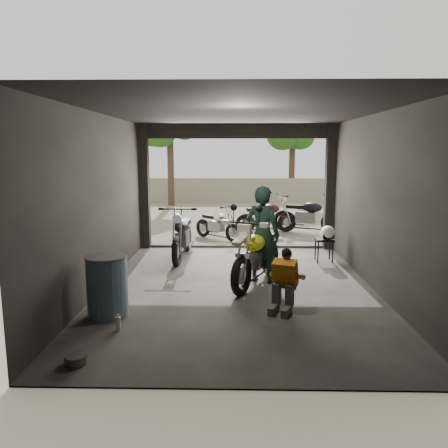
{
  "coord_description": "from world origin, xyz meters",
  "views": [
    {
      "loc": [
        -0.08,
        -7.8,
        2.53
      ],
      "look_at": [
        -0.26,
        0.6,
        1.12
      ],
      "focal_mm": 35.0,
      "sensor_mm": 36.0,
      "label": 1
    }
  ],
  "objects_px": {
    "mechanic": "(283,282)",
    "sign_post": "(354,186)",
    "helmet": "(328,233)",
    "oil_drum": "(107,287)",
    "main_bike": "(257,251)",
    "outside_bike_b": "(267,214)",
    "outside_bike_a": "(217,222)",
    "rider": "(262,235)",
    "stool": "(324,242)",
    "outside_bike_c": "(308,213)",
    "left_bike": "(182,232)"
  },
  "relations": [
    {
      "from": "outside_bike_a",
      "to": "rider",
      "type": "bearing_deg",
      "value": -124.57
    },
    {
      "from": "left_bike",
      "to": "outside_bike_a",
      "type": "relative_size",
      "value": 1.27
    },
    {
      "from": "stool",
      "to": "oil_drum",
      "type": "relative_size",
      "value": 0.58
    },
    {
      "from": "main_bike",
      "to": "oil_drum",
      "type": "xyz_separation_m",
      "value": [
        -2.37,
        -1.72,
        -0.18
      ]
    },
    {
      "from": "outside_bike_a",
      "to": "helmet",
      "type": "relative_size",
      "value": 4.4
    },
    {
      "from": "left_bike",
      "to": "helmet",
      "type": "bearing_deg",
      "value": -3.33
    },
    {
      "from": "mechanic",
      "to": "rider",
      "type": "bearing_deg",
      "value": 120.3
    },
    {
      "from": "left_bike",
      "to": "oil_drum",
      "type": "xyz_separation_m",
      "value": [
        -0.71,
        -3.73,
        -0.17
      ]
    },
    {
      "from": "left_bike",
      "to": "main_bike",
      "type": "bearing_deg",
      "value": -47.87
    },
    {
      "from": "left_bike",
      "to": "sign_post",
      "type": "distance_m",
      "value": 4.43
    },
    {
      "from": "outside_bike_c",
      "to": "stool",
      "type": "xyz_separation_m",
      "value": [
        -0.22,
        -3.66,
        -0.16
      ]
    },
    {
      "from": "outside_bike_b",
      "to": "rider",
      "type": "height_order",
      "value": "rider"
    },
    {
      "from": "outside_bike_c",
      "to": "sign_post",
      "type": "xyz_separation_m",
      "value": [
        0.71,
        -2.49,
        1.02
      ]
    },
    {
      "from": "outside_bike_b",
      "to": "mechanic",
      "type": "height_order",
      "value": "outside_bike_b"
    },
    {
      "from": "outside_bike_c",
      "to": "rider",
      "type": "xyz_separation_m",
      "value": [
        -1.75,
        -5.26,
        0.31
      ]
    },
    {
      "from": "stool",
      "to": "rider",
      "type": "bearing_deg",
      "value": -133.58
    },
    {
      "from": "outside_bike_a",
      "to": "sign_post",
      "type": "height_order",
      "value": "sign_post"
    },
    {
      "from": "rider",
      "to": "stool",
      "type": "xyz_separation_m",
      "value": [
        1.52,
        1.6,
        -0.47
      ]
    },
    {
      "from": "oil_drum",
      "to": "sign_post",
      "type": "height_order",
      "value": "sign_post"
    },
    {
      "from": "main_bike",
      "to": "sign_post",
      "type": "xyz_separation_m",
      "value": [
        2.56,
        2.9,
        0.99
      ]
    },
    {
      "from": "main_bike",
      "to": "mechanic",
      "type": "bearing_deg",
      "value": -52.31
    },
    {
      "from": "left_bike",
      "to": "outside_bike_b",
      "type": "xyz_separation_m",
      "value": [
        2.24,
        3.29,
        -0.04
      ]
    },
    {
      "from": "outside_bike_b",
      "to": "outside_bike_c",
      "type": "distance_m",
      "value": 1.28
    },
    {
      "from": "helmet",
      "to": "oil_drum",
      "type": "height_order",
      "value": "oil_drum"
    },
    {
      "from": "outside_bike_c",
      "to": "sign_post",
      "type": "relative_size",
      "value": 0.77
    },
    {
      "from": "main_bike",
      "to": "oil_drum",
      "type": "relative_size",
      "value": 2.08
    },
    {
      "from": "helmet",
      "to": "sign_post",
      "type": "xyz_separation_m",
      "value": [
        0.87,
        1.24,
        0.95
      ]
    },
    {
      "from": "rider",
      "to": "stool",
      "type": "relative_size",
      "value": 3.42
    },
    {
      "from": "main_bike",
      "to": "sign_post",
      "type": "height_order",
      "value": "sign_post"
    },
    {
      "from": "mechanic",
      "to": "helmet",
      "type": "height_order",
      "value": "mechanic"
    },
    {
      "from": "mechanic",
      "to": "oil_drum",
      "type": "bearing_deg",
      "value": -152.31
    },
    {
      "from": "outside_bike_a",
      "to": "oil_drum",
      "type": "xyz_separation_m",
      "value": [
        -1.46,
        -5.99,
        -0.03
      ]
    },
    {
      "from": "left_bike",
      "to": "mechanic",
      "type": "bearing_deg",
      "value": -57.31
    },
    {
      "from": "main_bike",
      "to": "left_bike",
      "type": "relative_size",
      "value": 1.04
    },
    {
      "from": "outside_bike_a",
      "to": "helmet",
      "type": "distance_m",
      "value": 3.68
    },
    {
      "from": "oil_drum",
      "to": "main_bike",
      "type": "bearing_deg",
      "value": 35.99
    },
    {
      "from": "mechanic",
      "to": "sign_post",
      "type": "bearing_deg",
      "value": 84.76
    },
    {
      "from": "left_bike",
      "to": "outside_bike_b",
      "type": "bearing_deg",
      "value": 58.35
    },
    {
      "from": "outside_bike_b",
      "to": "outside_bike_a",
      "type": "bearing_deg",
      "value": 105.82
    },
    {
      "from": "rider",
      "to": "outside_bike_c",
      "type": "bearing_deg",
      "value": -80.98
    },
    {
      "from": "rider",
      "to": "oil_drum",
      "type": "height_order",
      "value": "rider"
    },
    {
      "from": "rider",
      "to": "sign_post",
      "type": "bearing_deg",
      "value": -104.12
    },
    {
      "from": "stool",
      "to": "sign_post",
      "type": "distance_m",
      "value": 1.9
    },
    {
      "from": "main_bike",
      "to": "stool",
      "type": "xyz_separation_m",
      "value": [
        1.63,
        1.73,
        -0.18
      ]
    },
    {
      "from": "outside_bike_b",
      "to": "helmet",
      "type": "height_order",
      "value": "outside_bike_b"
    },
    {
      "from": "stool",
      "to": "oil_drum",
      "type": "bearing_deg",
      "value": -139.2
    },
    {
      "from": "stool",
      "to": "sign_post",
      "type": "height_order",
      "value": "sign_post"
    },
    {
      "from": "outside_bike_b",
      "to": "sign_post",
      "type": "height_order",
      "value": "sign_post"
    },
    {
      "from": "outside_bike_b",
      "to": "main_bike",
      "type": "bearing_deg",
      "value": 154.79
    },
    {
      "from": "rider",
      "to": "helmet",
      "type": "distance_m",
      "value": 2.22
    }
  ]
}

